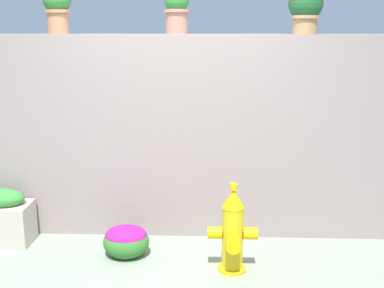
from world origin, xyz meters
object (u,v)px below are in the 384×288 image
object	(u,v)px
potted_plant_3	(306,5)
potted_plant_1	(57,3)
potted_plant_2	(177,6)
fire_hydrant	(233,233)
flower_bush_left	(126,240)
planter_box	(1,217)

from	to	relation	value
potted_plant_3	potted_plant_1	bearing A→B (deg)	179.27
potted_plant_2	fire_hydrant	distance (m)	2.14
flower_bush_left	planter_box	distance (m)	1.27
planter_box	potted_plant_3	bearing A→B (deg)	7.14
potted_plant_1	planter_box	size ratio (longest dim) A/B	0.80
potted_plant_2	flower_bush_left	world-z (taller)	potted_plant_2
potted_plant_1	planter_box	distance (m)	2.10
fire_hydrant	planter_box	xyz separation A→B (m)	(-2.19, 0.48, -0.09)
potted_plant_2	potted_plant_3	size ratio (longest dim) A/B	0.99
fire_hydrant	potted_plant_1	bearing A→B (deg)	152.25
potted_plant_1	potted_plant_3	distance (m)	2.30
potted_plant_3	planter_box	distance (m)	3.48
potted_plant_1	fire_hydrant	size ratio (longest dim) A/B	0.58
flower_bush_left	potted_plant_1	bearing A→B (deg)	138.27
potted_plant_3	fire_hydrant	bearing A→B (deg)	-128.43
potted_plant_3	planter_box	world-z (taller)	potted_plant_3
potted_plant_3	flower_bush_left	bearing A→B (deg)	-160.05
planter_box	potted_plant_1	bearing A→B (deg)	35.00
planter_box	flower_bush_left	bearing A→B (deg)	-10.39
potted_plant_1	flower_bush_left	distance (m)	2.29
potted_plant_2	flower_bush_left	xyz separation A→B (m)	(-0.43, -0.66, -2.07)
flower_bush_left	planter_box	bearing A→B (deg)	169.61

